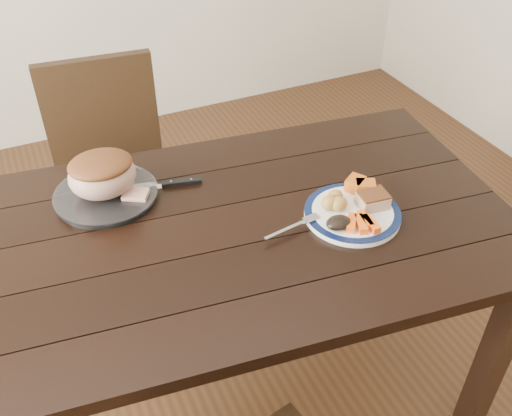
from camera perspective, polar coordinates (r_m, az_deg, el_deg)
name	(u,v)px	position (r m, az deg, el deg)	size (l,w,h in m)	color
ground	(233,386)	(2.13, -2.28, -17.35)	(4.00, 4.00, 0.00)	#472B16
dining_table	(228,250)	(1.63, -2.85, -4.26)	(1.70, 1.08, 0.75)	black
chair_far	(113,170)	(2.25, -14.08, 3.69)	(0.46, 0.47, 0.93)	black
dinner_plate	(352,214)	(1.62, 9.60, -0.58)	(0.27, 0.27, 0.02)	white
plate_rim	(353,211)	(1.62, 9.63, -0.35)	(0.27, 0.27, 0.02)	#0B1537
serving_platter	(106,196)	(1.72, -14.73, 1.21)	(0.29, 0.29, 0.02)	white
pork_slice	(373,201)	(1.63, 11.58, 0.71)	(0.08, 0.06, 0.04)	tan
roasted_potatoes	(335,201)	(1.61, 7.86, 0.68)	(0.08, 0.08, 0.04)	gold
carrot_batons	(362,223)	(1.56, 10.55, -1.46)	(0.09, 0.09, 0.02)	#FF6015
pumpkin_wedges	(360,186)	(1.68, 10.38, 2.20)	(0.09, 0.09, 0.04)	orange
dark_mushroom	(338,223)	(1.54, 8.25, -1.45)	(0.07, 0.05, 0.03)	black
fork	(296,225)	(1.55, 4.02, -1.76)	(0.18, 0.05, 0.00)	silver
roast_joint	(102,176)	(1.68, -15.11, 3.14)	(0.19, 0.17, 0.13)	tan
cut_slice	(136,195)	(1.68, -11.93, 1.30)	(0.07, 0.06, 0.02)	tan
carving_knife	(168,184)	(1.73, -8.76, 2.35)	(0.32, 0.09, 0.01)	silver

